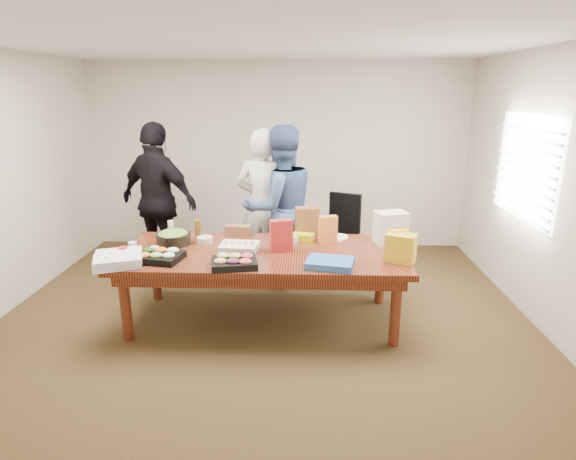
{
  "coord_description": "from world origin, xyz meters",
  "views": [
    {
      "loc": [
        0.41,
        -4.32,
        2.26
      ],
      "look_at": [
        0.25,
        0.1,
        0.94
      ],
      "focal_mm": 28.88,
      "sensor_mm": 36.0,
      "label": 1
    }
  ],
  "objects_px": {
    "person_right": "(280,208)",
    "sheet_cake": "(239,247)",
    "office_chair": "(345,238)",
    "person_center": "(264,207)",
    "salad_bowl": "(173,239)",
    "conference_table": "(263,286)"
  },
  "relations": [
    {
      "from": "person_right",
      "to": "sheet_cake",
      "type": "xyz_separation_m",
      "value": [
        -0.36,
        -0.94,
        -0.17
      ]
    },
    {
      "from": "office_chair",
      "to": "person_center",
      "type": "bearing_deg",
      "value": -145.74
    },
    {
      "from": "salad_bowl",
      "to": "sheet_cake",
      "type": "bearing_deg",
      "value": -13.42
    },
    {
      "from": "conference_table",
      "to": "person_right",
      "type": "xyz_separation_m",
      "value": [
        0.12,
        0.96,
        0.58
      ]
    },
    {
      "from": "person_center",
      "to": "salad_bowl",
      "type": "height_order",
      "value": "person_center"
    },
    {
      "from": "person_right",
      "to": "salad_bowl",
      "type": "relative_size",
      "value": 5.39
    },
    {
      "from": "person_center",
      "to": "person_right",
      "type": "xyz_separation_m",
      "value": [
        0.21,
        -0.12,
        0.02
      ]
    },
    {
      "from": "office_chair",
      "to": "salad_bowl",
      "type": "relative_size",
      "value": 2.79
    },
    {
      "from": "office_chair",
      "to": "salad_bowl",
      "type": "distance_m",
      "value": 2.18
    },
    {
      "from": "office_chair",
      "to": "person_center",
      "type": "xyz_separation_m",
      "value": [
        -1.01,
        -0.18,
        0.44
      ]
    },
    {
      "from": "conference_table",
      "to": "person_center",
      "type": "relative_size",
      "value": 1.5
    },
    {
      "from": "sheet_cake",
      "to": "office_chair",
      "type": "bearing_deg",
      "value": 51.83
    },
    {
      "from": "conference_table",
      "to": "salad_bowl",
      "type": "distance_m",
      "value": 1.05
    },
    {
      "from": "conference_table",
      "to": "office_chair",
      "type": "bearing_deg",
      "value": 53.68
    },
    {
      "from": "office_chair",
      "to": "person_center",
      "type": "relative_size",
      "value": 0.53
    },
    {
      "from": "conference_table",
      "to": "person_center",
      "type": "xyz_separation_m",
      "value": [
        -0.08,
        1.08,
        0.56
      ]
    },
    {
      "from": "conference_table",
      "to": "person_right",
      "type": "distance_m",
      "value": 1.13
    },
    {
      "from": "person_center",
      "to": "salad_bowl",
      "type": "xyz_separation_m",
      "value": [
        -0.86,
        -0.9,
        -0.13
      ]
    },
    {
      "from": "office_chair",
      "to": "person_right",
      "type": "height_order",
      "value": "person_right"
    },
    {
      "from": "sheet_cake",
      "to": "salad_bowl",
      "type": "height_order",
      "value": "salad_bowl"
    },
    {
      "from": "person_right",
      "to": "salad_bowl",
      "type": "distance_m",
      "value": 1.32
    },
    {
      "from": "conference_table",
      "to": "person_center",
      "type": "height_order",
      "value": "person_center"
    }
  ]
}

